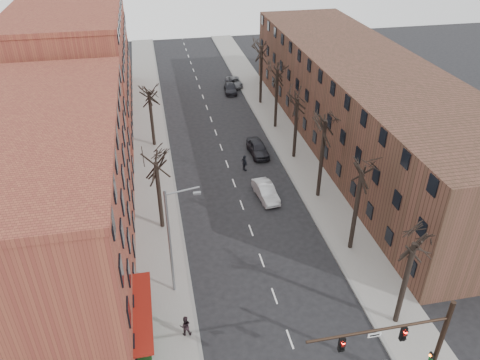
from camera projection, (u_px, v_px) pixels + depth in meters
sidewalk_left at (151, 141)px, 55.65m from camera, size 4.00×90.00×0.15m
sidewalk_right at (280, 130)px, 58.34m from camera, size 4.00×90.00×0.15m
building_left_near at (44, 201)px, 34.52m from camera, size 12.00×26.00×12.00m
building_left_far at (77, 65)px, 58.14m from camera, size 12.00×28.00×14.00m
building_right at (362, 103)px, 52.93m from camera, size 12.00×50.00×10.00m
awning_left at (147, 338)px, 31.31m from camera, size 1.20×7.00×0.15m
hedge at (145, 344)px, 30.12m from camera, size 0.80×6.00×1.00m
tree_right_a at (395, 322)px, 32.51m from camera, size 5.20×5.20×10.00m
tree_right_b at (350, 248)px, 39.17m from camera, size 5.20×5.20×10.80m
tree_right_c at (318, 196)px, 45.83m from camera, size 5.20×5.20×11.60m
tree_right_d at (294, 157)px, 52.49m from camera, size 5.20×5.20×10.00m
tree_right_e at (275, 127)px, 59.15m from camera, size 5.20×5.20×10.80m
tree_right_f at (260, 103)px, 65.81m from camera, size 5.20×5.20×11.60m
tree_left_a at (163, 227)px, 41.60m from camera, size 5.20×5.20×9.50m
tree_left_b at (155, 145)px, 54.92m from camera, size 5.20×5.20×9.50m
signal_mast_arm at (416, 343)px, 25.67m from camera, size 8.14×0.30×7.20m
streetlight at (172, 238)px, 32.39m from camera, size 2.45×0.22×9.03m
silver_sedan at (266, 191)px, 45.23m from camera, size 1.99×4.50×1.44m
parked_car_near at (258, 148)px, 52.70m from camera, size 2.09×4.70×1.57m
parked_car_mid at (230, 88)px, 69.00m from camera, size 2.07×4.39×1.24m
parked_car_far at (234, 82)px, 71.26m from camera, size 2.06×4.38×1.21m
pedestrian_b at (185, 326)px, 31.01m from camera, size 0.79×0.63×1.59m
pedestrian_crossing at (244, 163)px, 49.55m from camera, size 0.77×1.15×1.81m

